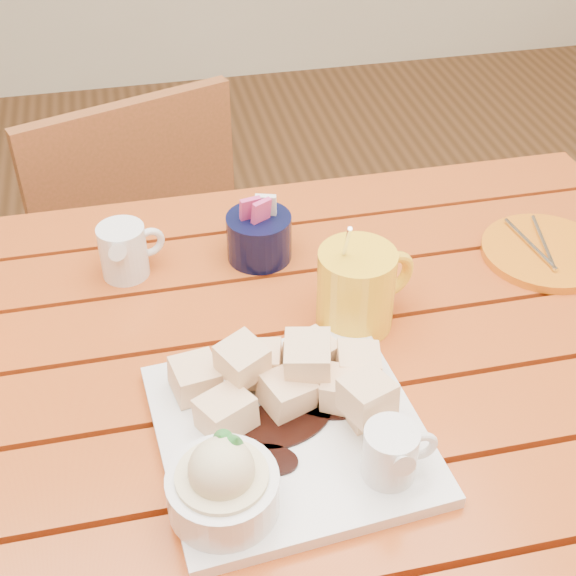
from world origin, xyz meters
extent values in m
cube|color=#AA3B16|center=(0.00, -0.23, 0.73)|extent=(1.20, 0.11, 0.03)
cube|color=#AA3B16|center=(0.00, -0.11, 0.73)|extent=(1.20, 0.11, 0.03)
cube|color=#AA3B16|center=(0.00, 0.00, 0.73)|extent=(1.20, 0.11, 0.03)
cube|color=#AA3B16|center=(0.00, 0.11, 0.73)|extent=(1.20, 0.11, 0.03)
cube|color=#AA3B16|center=(0.00, 0.23, 0.73)|extent=(1.20, 0.11, 0.03)
cube|color=#AA3B16|center=(0.00, 0.34, 0.73)|extent=(1.20, 0.11, 0.03)
cube|color=#AA3B16|center=(0.00, 0.36, 0.68)|extent=(1.12, 0.04, 0.08)
cylinder|color=#AA3B16|center=(0.55, 0.35, 0.36)|extent=(0.06, 0.06, 0.72)
cube|color=white|center=(0.02, -0.11, 0.76)|extent=(0.29, 0.29, 0.02)
cube|color=#E99547|center=(0.11, -0.05, 0.78)|extent=(0.06, 0.06, 0.04)
cube|color=#E99547|center=(0.00, -0.03, 0.78)|extent=(0.06, 0.06, 0.04)
cube|color=#E99547|center=(0.05, -0.06, 0.82)|extent=(0.06, 0.06, 0.04)
cube|color=#E99547|center=(0.02, -0.07, 0.78)|extent=(0.06, 0.06, 0.04)
cube|color=#E99547|center=(-0.07, -0.03, 0.78)|extent=(0.06, 0.06, 0.04)
cube|color=#E99547|center=(0.06, -0.02, 0.78)|extent=(0.07, 0.07, 0.04)
cube|color=#E99547|center=(-0.04, -0.09, 0.78)|extent=(0.06, 0.06, 0.04)
cube|color=#E99547|center=(0.08, -0.08, 0.78)|extent=(0.07, 0.07, 0.04)
cube|color=#E99547|center=(-0.02, -0.05, 0.82)|extent=(0.07, 0.07, 0.04)
cube|color=#E99547|center=(0.10, -0.10, 0.78)|extent=(0.06, 0.06, 0.04)
cube|color=#E99547|center=(0.10, -0.13, 0.82)|extent=(0.06, 0.06, 0.04)
cylinder|color=white|center=(-0.06, -0.19, 0.79)|extent=(0.11, 0.11, 0.04)
cylinder|color=#F6EBB4|center=(-0.06, -0.19, 0.80)|extent=(0.09, 0.09, 0.03)
sphere|color=#F6EBB4|center=(-0.06, -0.19, 0.82)|extent=(0.06, 0.06, 0.06)
cone|color=#2A8232|center=(-0.05, -0.18, 0.84)|extent=(0.03, 0.04, 0.03)
cone|color=#2A8232|center=(-0.06, -0.17, 0.84)|extent=(0.03, 0.03, 0.02)
cylinder|color=white|center=(0.10, -0.18, 0.79)|extent=(0.05, 0.05, 0.06)
cylinder|color=black|center=(0.10, -0.18, 0.82)|extent=(0.04, 0.04, 0.01)
cone|color=white|center=(0.10, -0.21, 0.82)|extent=(0.02, 0.02, 0.03)
torus|color=white|center=(0.13, -0.18, 0.80)|extent=(0.04, 0.01, 0.04)
cylinder|color=yellow|center=(0.14, 0.06, 0.80)|extent=(0.09, 0.09, 0.10)
cylinder|color=black|center=(0.14, 0.06, 0.85)|extent=(0.08, 0.08, 0.01)
torus|color=yellow|center=(0.19, 0.08, 0.80)|extent=(0.07, 0.04, 0.06)
cylinder|color=silver|center=(0.12, 0.07, 0.84)|extent=(0.01, 0.07, 0.14)
cylinder|color=white|center=(-0.13, 0.22, 0.79)|extent=(0.06, 0.06, 0.07)
cylinder|color=white|center=(-0.13, 0.22, 0.82)|extent=(0.05, 0.05, 0.01)
cone|color=white|center=(-0.13, 0.19, 0.81)|extent=(0.03, 0.03, 0.03)
torus|color=white|center=(-0.09, 0.22, 0.79)|extent=(0.04, 0.02, 0.04)
cylinder|color=black|center=(0.05, 0.22, 0.78)|extent=(0.09, 0.09, 0.06)
cube|color=#CF3878|center=(0.04, 0.22, 0.82)|extent=(0.03, 0.02, 0.04)
cube|color=white|center=(0.06, 0.22, 0.82)|extent=(0.03, 0.02, 0.04)
cube|color=#CF3878|center=(0.05, 0.21, 0.82)|extent=(0.03, 0.02, 0.04)
cylinder|color=orange|center=(0.43, 0.14, 0.76)|extent=(0.17, 0.17, 0.01)
cylinder|color=silver|center=(0.41, 0.15, 0.77)|extent=(0.02, 0.13, 0.01)
cylinder|color=silver|center=(0.43, 0.15, 0.77)|extent=(0.03, 0.12, 0.01)
cube|color=brown|center=(-0.16, 0.76, 0.40)|extent=(0.49, 0.49, 0.03)
cylinder|color=brown|center=(-0.06, 0.97, 0.19)|extent=(0.03, 0.03, 0.38)
cylinder|color=brown|center=(-0.37, 0.86, 0.19)|extent=(0.03, 0.03, 0.38)
cylinder|color=brown|center=(0.05, 0.66, 0.19)|extent=(0.03, 0.03, 0.38)
cylinder|color=brown|center=(-0.26, 0.55, 0.19)|extent=(0.03, 0.03, 0.38)
cube|color=brown|center=(-0.11, 0.60, 0.61)|extent=(0.37, 0.15, 0.40)
camera|label=1|loc=(-0.10, -0.66, 1.40)|focal=50.00mm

